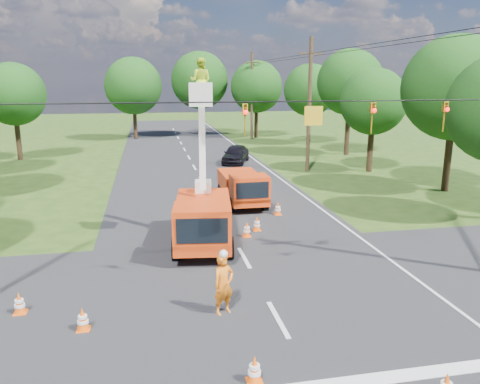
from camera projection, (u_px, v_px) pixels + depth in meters
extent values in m
plane|color=#264314|center=(201.00, 181.00, 32.94)|extent=(140.00, 140.00, 0.00)
cube|color=black|center=(201.00, 181.00, 32.94)|extent=(12.00, 100.00, 0.06)
cube|color=black|center=(262.00, 291.00, 15.77)|extent=(56.00, 10.00, 0.07)
cube|color=silver|center=(278.00, 178.00, 33.99)|extent=(0.12, 90.00, 0.02)
cube|color=red|center=(203.00, 227.00, 20.26)|extent=(2.95, 6.24, 0.45)
cube|color=red|center=(202.00, 225.00, 17.99)|extent=(2.40, 1.97, 1.50)
cube|color=black|center=(202.00, 231.00, 17.15)|extent=(1.89, 0.30, 0.95)
cube|color=red|center=(203.00, 208.00, 20.89)|extent=(2.81, 3.98, 1.00)
cylinder|color=black|center=(176.00, 249.00, 18.41)|extent=(0.44, 0.95, 0.92)
cylinder|color=black|center=(229.00, 248.00, 18.55)|extent=(0.44, 0.95, 0.92)
cylinder|color=black|center=(182.00, 221.00, 22.10)|extent=(0.44, 0.95, 0.92)
cylinder|color=black|center=(226.00, 220.00, 22.24)|extent=(0.44, 0.95, 0.92)
cube|color=silver|center=(203.00, 186.00, 21.78)|extent=(0.84, 0.84, 0.55)
cube|color=silver|center=(202.00, 141.00, 20.73)|extent=(0.45, 1.36, 4.34)
cube|color=silver|center=(201.00, 94.00, 19.23)|extent=(1.07, 1.07, 0.95)
imported|color=#C6E526|center=(201.00, 81.00, 19.10)|extent=(1.06, 0.94, 1.81)
cube|color=red|center=(242.00, 192.00, 26.84)|extent=(2.02, 5.39, 0.40)
cube|color=red|center=(249.00, 188.00, 24.84)|extent=(1.98, 1.54, 1.34)
cube|color=black|center=(253.00, 190.00, 24.10)|extent=(1.70, 0.07, 0.85)
cube|color=red|center=(239.00, 180.00, 27.39)|extent=(2.14, 3.33, 0.90)
cylinder|color=black|center=(231.00, 205.00, 25.09)|extent=(0.29, 0.83, 0.82)
cylinder|color=black|center=(265.00, 203.00, 25.46)|extent=(0.29, 0.83, 0.82)
cylinder|color=black|center=(221.00, 190.00, 28.33)|extent=(0.29, 0.83, 0.82)
cylinder|color=black|center=(251.00, 189.00, 28.70)|extent=(0.29, 0.83, 0.82)
imported|color=#E14D12|center=(224.00, 285.00, 14.06)|extent=(0.83, 0.72, 1.91)
imported|color=black|center=(236.00, 154.00, 39.78)|extent=(3.32, 4.88, 1.54)
cone|color=#FF5B0D|center=(254.00, 369.00, 10.93)|extent=(0.36, 0.36, 0.70)
cube|color=#FF5B0D|center=(254.00, 381.00, 11.01)|extent=(0.38, 0.38, 0.04)
cylinder|color=white|center=(254.00, 366.00, 10.92)|extent=(0.26, 0.26, 0.09)
cylinder|color=white|center=(254.00, 372.00, 10.95)|extent=(0.31, 0.31, 0.09)
cylinder|color=white|center=(447.00, 384.00, 10.28)|extent=(0.26, 0.26, 0.09)
cone|color=#FF5B0D|center=(257.00, 223.00, 21.94)|extent=(0.36, 0.36, 0.70)
cube|color=#FF5B0D|center=(257.00, 230.00, 22.02)|extent=(0.38, 0.38, 0.04)
cylinder|color=white|center=(257.00, 222.00, 21.92)|extent=(0.26, 0.26, 0.09)
cylinder|color=white|center=(257.00, 225.00, 21.96)|extent=(0.31, 0.31, 0.09)
cone|color=#FF5B0D|center=(278.00, 208.00, 24.51)|extent=(0.36, 0.36, 0.70)
cube|color=#FF5B0D|center=(278.00, 214.00, 24.59)|extent=(0.38, 0.38, 0.04)
cylinder|color=white|center=(278.00, 207.00, 24.50)|extent=(0.26, 0.26, 0.09)
cylinder|color=white|center=(278.00, 210.00, 24.53)|extent=(0.31, 0.31, 0.09)
cone|color=#FF5B0D|center=(83.00, 319.00, 13.22)|extent=(0.36, 0.36, 0.70)
cube|color=#FF5B0D|center=(84.00, 329.00, 13.30)|extent=(0.38, 0.38, 0.04)
cylinder|color=white|center=(82.00, 317.00, 13.20)|extent=(0.26, 0.26, 0.09)
cylinder|color=white|center=(83.00, 321.00, 13.24)|extent=(0.31, 0.31, 0.09)
cone|color=#FF5B0D|center=(19.00, 303.00, 14.16)|extent=(0.36, 0.36, 0.70)
cube|color=#FF5B0D|center=(21.00, 313.00, 14.24)|extent=(0.38, 0.38, 0.04)
cylinder|color=white|center=(19.00, 301.00, 14.15)|extent=(0.26, 0.26, 0.09)
cylinder|color=white|center=(20.00, 305.00, 14.19)|extent=(0.31, 0.31, 0.09)
cone|color=#FF5B0D|center=(267.00, 180.00, 31.41)|extent=(0.36, 0.36, 0.70)
cube|color=#FF5B0D|center=(267.00, 185.00, 31.49)|extent=(0.38, 0.38, 0.04)
cylinder|color=white|center=(267.00, 179.00, 31.39)|extent=(0.26, 0.26, 0.09)
cylinder|color=white|center=(267.00, 181.00, 31.43)|extent=(0.31, 0.31, 0.09)
cone|color=#FF5B0D|center=(247.00, 229.00, 21.09)|extent=(0.36, 0.36, 0.70)
cube|color=#FF5B0D|center=(247.00, 236.00, 21.17)|extent=(0.38, 0.38, 0.04)
cylinder|color=white|center=(247.00, 228.00, 21.08)|extent=(0.26, 0.26, 0.09)
cylinder|color=white|center=(247.00, 231.00, 21.12)|extent=(0.31, 0.31, 0.09)
cylinder|color=#4C3823|center=(309.00, 106.00, 35.26)|extent=(0.30, 0.30, 10.00)
cube|color=#4C3823|center=(311.00, 54.00, 34.37)|extent=(1.80, 0.12, 0.12)
cylinder|color=#4C3823|center=(252.00, 96.00, 54.33)|extent=(0.30, 0.30, 10.00)
cube|color=#4C3823|center=(252.00, 63.00, 53.44)|extent=(1.80, 0.12, 0.12)
cylinder|color=black|center=(248.00, 102.00, 14.20)|extent=(18.00, 0.04, 0.04)
cube|color=gold|center=(313.00, 116.00, 14.69)|extent=(0.60, 0.05, 0.60)
imported|color=gold|center=(245.00, 120.00, 14.31)|extent=(0.16, 0.20, 1.00)
sphere|color=#FF0C0C|center=(246.00, 112.00, 14.13)|extent=(0.14, 0.14, 0.14)
imported|color=gold|center=(372.00, 118.00, 15.09)|extent=(0.16, 0.20, 1.00)
sphere|color=#FF0C0C|center=(374.00, 110.00, 14.92)|extent=(0.14, 0.14, 0.14)
imported|color=gold|center=(444.00, 117.00, 15.58)|extent=(0.16, 0.20, 1.00)
sphere|color=#FF0C0C|center=(447.00, 109.00, 15.41)|extent=(0.14, 0.14, 0.14)
cylinder|color=#382616|center=(18.00, 137.00, 41.14)|extent=(0.44, 0.44, 4.05)
sphere|color=#174913|center=(13.00, 94.00, 40.27)|extent=(5.40, 5.40, 5.40)
cylinder|color=#382616|center=(448.00, 155.00, 29.49)|extent=(0.44, 0.44, 4.58)
sphere|color=#174913|center=(455.00, 88.00, 28.51)|extent=(6.40, 6.40, 6.40)
cylinder|color=#382616|center=(370.00, 147.00, 35.92)|extent=(0.44, 0.44, 3.78)
sphere|color=#174913|center=(373.00, 101.00, 35.11)|extent=(5.00, 5.00, 5.00)
cylinder|color=#382616|center=(347.00, 130.00, 43.73)|extent=(0.44, 0.44, 4.75)
sphere|color=#174913|center=(350.00, 82.00, 42.72)|extent=(6.00, 6.00, 6.00)
cylinder|color=#382616|center=(309.00, 125.00, 51.25)|extent=(0.44, 0.44, 4.14)
sphere|color=#174913|center=(310.00, 90.00, 50.36)|extent=(5.60, 5.60, 5.60)
cylinder|color=#382616|center=(135.00, 120.00, 55.33)|extent=(0.44, 0.44, 4.40)
sphere|color=#174913|center=(133.00, 86.00, 54.39)|extent=(6.60, 6.60, 6.60)
cylinder|color=#382616|center=(200.00, 116.00, 58.68)|extent=(0.44, 0.44, 4.84)
sphere|color=#174913|center=(200.00, 80.00, 57.65)|extent=(7.00, 7.00, 7.00)
cylinder|color=#382616|center=(256.00, 120.00, 57.10)|extent=(0.44, 0.44, 4.31)
sphere|color=#174913|center=(256.00, 87.00, 56.18)|extent=(6.20, 6.20, 6.20)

